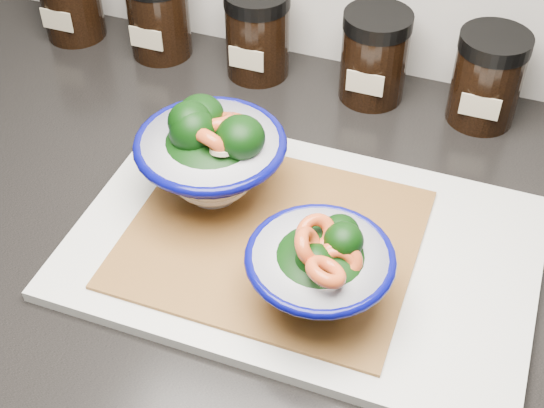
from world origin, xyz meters
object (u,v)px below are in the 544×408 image
(bowl_right, at_px, (320,269))
(spice_jar_b, at_px, (158,14))
(spice_jar_c, at_px, (257,33))
(spice_jar_e, at_px, (487,78))
(spice_jar_d, at_px, (374,56))
(cutting_board, at_px, (303,247))
(bowl_left, at_px, (211,154))

(bowl_right, distance_m, spice_jar_b, 0.48)
(spice_jar_c, height_order, spice_jar_e, same)
(spice_jar_b, relative_size, spice_jar_d, 1.00)
(cutting_board, relative_size, spice_jar_d, 3.98)
(bowl_left, bearing_deg, cutting_board, -17.29)
(bowl_right, relative_size, spice_jar_c, 1.17)
(spice_jar_c, height_order, spice_jar_d, same)
(bowl_right, bearing_deg, bowl_left, 145.74)
(bowl_left, distance_m, bowl_right, 0.18)
(cutting_board, relative_size, bowl_left, 2.93)
(spice_jar_c, xyz_separation_m, spice_jar_e, (0.28, 0.00, 0.00))
(bowl_left, bearing_deg, spice_jar_c, 100.26)
(cutting_board, distance_m, spice_jar_d, 0.29)
(spice_jar_c, bearing_deg, bowl_left, -79.74)
(spice_jar_d, distance_m, spice_jar_e, 0.13)
(cutting_board, height_order, bowl_right, bowl_right)
(bowl_right, bearing_deg, spice_jar_c, 118.97)
(bowl_right, relative_size, spice_jar_d, 1.17)
(cutting_board, bearing_deg, bowl_left, 162.71)
(bowl_right, height_order, spice_jar_d, bowl_right)
(bowl_right, height_order, spice_jar_c, bowl_right)
(cutting_board, relative_size, bowl_right, 3.41)
(cutting_board, distance_m, spice_jar_c, 0.33)
(bowl_right, xyz_separation_m, spice_jar_d, (-0.04, 0.35, -0.00))
(cutting_board, distance_m, bowl_right, 0.09)
(cutting_board, height_order, spice_jar_e, spice_jar_e)
(bowl_right, bearing_deg, spice_jar_e, 75.04)
(bowl_left, xyz_separation_m, spice_jar_c, (-0.04, 0.25, -0.01))
(cutting_board, xyz_separation_m, bowl_right, (0.04, -0.07, 0.05))
(bowl_left, xyz_separation_m, spice_jar_e, (0.24, 0.25, -0.01))
(bowl_left, xyz_separation_m, bowl_right, (0.15, -0.10, -0.01))
(cutting_board, relative_size, spice_jar_c, 3.98)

